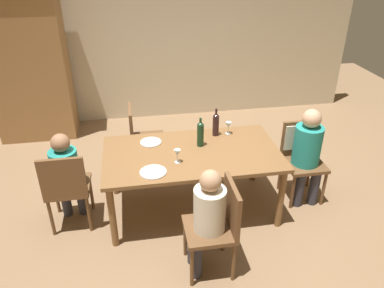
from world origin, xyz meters
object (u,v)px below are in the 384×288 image
Objects in this scene: wine_glass_centre at (228,125)px; chair_far_left at (141,136)px; wine_bottle_dark_red at (200,133)px; handbag at (175,161)px; wine_glass_near_left at (177,153)px; dinner_plate_host at (153,172)px; person_man_guest at (207,215)px; person_woman_host at (66,172)px; person_man_bearded at (308,150)px; chair_near at (219,222)px; armoire_cabinet at (29,67)px; dining_table at (192,158)px; chair_left_end at (67,186)px; dinner_plate_guest_left at (151,142)px; wine_bottle_tall_green at (216,124)px; chair_right_end at (301,149)px.

chair_far_left is at bearing 151.41° from wine_glass_centre.
handbag is (-0.19, 0.77, -0.79)m from wine_bottle_dark_red.
wine_glass_near_left is 0.32m from dinner_plate_host.
wine_glass_near_left is at bearing 12.17° from person_man_guest.
person_woman_host is at bearing 169.89° from wine_glass_near_left.
chair_near is at bearing 35.33° from person_man_bearded.
person_woman_host is at bearing -42.80° from chair_far_left.
armoire_cabinet reaches higher than person_man_guest.
dining_table is 12.64× the size of wine_glass_near_left.
person_man_guest is at bearing 15.08° from chair_far_left.
wine_glass_centre is at bearing 13.74° from chair_left_end.
person_man_guest is 7.29× the size of wine_glass_near_left.
dinner_plate_guest_left is (-0.39, 1.19, 0.12)m from person_man_guest.
person_man_guest reaches higher than dinner_plate_guest_left.
chair_left_end is (0.72, -2.36, -0.56)m from armoire_cabinet.
dinner_plate_guest_left is at bearing -119.32° from handbag.
wine_glass_near_left is 0.63× the size of dinner_plate_guest_left.
person_man_bearded reaches higher than person_woman_host.
dinner_plate_guest_left is 0.85× the size of handbag.
wine_bottle_tall_green reaches higher than dinner_plate_guest_left.
wine_glass_near_left is (-0.30, -0.31, -0.04)m from wine_bottle_dark_red.
chair_left_end is 6.17× the size of wine_glass_centre.
wine_glass_centre is 0.63× the size of dinner_plate_guest_left.
person_man_bearded reaches higher than chair_left_end.
wine_glass_centre reaches higher than dining_table.
wine_glass_centre is 0.53× the size of handbag.
dinner_plate_guest_left reaches higher than handbag.
person_woman_host is at bearing -163.91° from dinner_plate_guest_left.
chair_right_end is at bearing 4.56° from chair_left_end.
person_man_bearded is at bearing -33.59° from handbag.
armoire_cabinet reaches higher than wine_bottle_tall_green.
chair_far_left is (0.81, 0.99, 0.00)m from chair_left_end.
wine_bottle_dark_red is 1.41× the size of dinner_plate_guest_left.
wine_glass_centre reaches higher than dinner_plate_host.
chair_near is 1.86m from handbag.
chair_right_end is at bearing -32.55° from armoire_cabinet.
chair_right_end is at bearing -52.74° from person_man_guest.
chair_left_end and chair_far_left have the same top height.
chair_right_end is 2.65m from person_woman_host.
chair_far_left is 0.66m from dinner_plate_guest_left.
person_man_guest is 1.07m from wine_bottle_dark_red.
wine_bottle_dark_red is at bearing -0.30° from chair_right_end.
dining_table is 12.64× the size of wine_glass_centre.
person_woman_host reaches higher than dinner_plate_host.
wine_bottle_tall_green is (-0.98, 0.22, 0.30)m from chair_right_end.
chair_near reaches higher than dinner_plate_host.
handbag is (0.35, 0.62, -0.65)m from dinner_plate_guest_left.
chair_left_end is (-1.32, -0.09, -0.14)m from dining_table.
chair_far_left is at bearing -26.83° from person_man_bearded.
dinner_plate_host is at bearing 9.73° from person_man_bearded.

